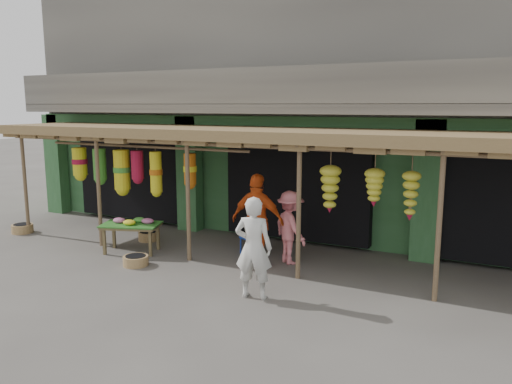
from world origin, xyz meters
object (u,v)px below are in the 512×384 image
at_px(blue_chair, 254,234).
at_px(person_front, 253,248).
at_px(person_shopper, 290,227).
at_px(person_vendor, 258,221).
at_px(flower_table, 132,225).

height_order(blue_chair, person_front, person_front).
distance_m(blue_chair, person_shopper, 1.05).
relative_size(person_vendor, person_shopper, 1.26).
xyz_separation_m(blue_chair, person_vendor, (0.48, -0.77, 0.50)).
bearing_deg(person_vendor, flower_table, 4.76).
bearing_deg(person_shopper, flower_table, 49.85).
bearing_deg(person_shopper, person_front, 131.20).
bearing_deg(person_vendor, blue_chair, -59.75).
bearing_deg(flower_table, blue_chair, 4.29).
bearing_deg(person_shopper, person_vendor, 82.29).
xyz_separation_m(person_vendor, person_shopper, (0.50, 0.52, -0.20)).
height_order(person_vendor, person_shopper, person_vendor).
xyz_separation_m(blue_chair, person_front, (1.16, -2.29, 0.42)).
height_order(person_front, person_shopper, person_front).
height_order(flower_table, person_shopper, person_shopper).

